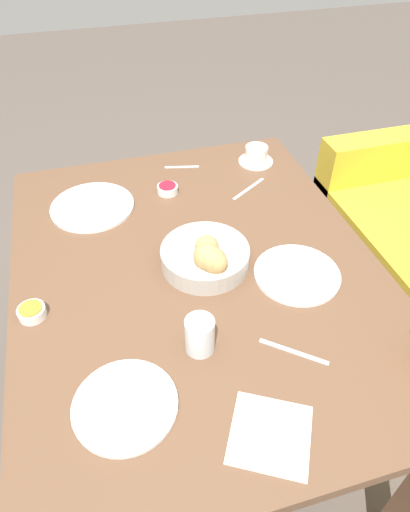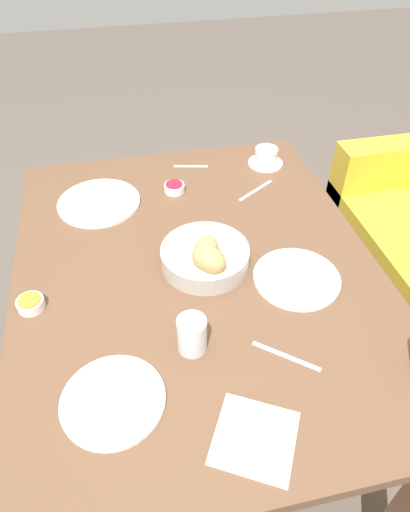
# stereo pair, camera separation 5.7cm
# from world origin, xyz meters

# --- Properties ---
(ground_plane) EXTENTS (10.00, 10.00, 0.00)m
(ground_plane) POSITION_xyz_m (0.00, 0.00, 0.00)
(ground_plane) COLOR #564C44
(dining_table) EXTENTS (1.25, 0.98, 0.76)m
(dining_table) POSITION_xyz_m (0.00, 0.00, 0.66)
(dining_table) COLOR brown
(dining_table) RESTS_ON ground_plane
(bread_basket) EXTENTS (0.24, 0.24, 0.11)m
(bread_basket) POSITION_xyz_m (0.01, 0.02, 0.80)
(bread_basket) COLOR #B2ADA3
(bread_basket) RESTS_ON dining_table
(plate_near_left) EXTENTS (0.26, 0.26, 0.01)m
(plate_near_left) POSITION_xyz_m (-0.35, -0.25, 0.76)
(plate_near_left) COLOR white
(plate_near_left) RESTS_ON dining_table
(plate_near_right) EXTENTS (0.22, 0.22, 0.01)m
(plate_near_right) POSITION_xyz_m (0.36, -0.25, 0.76)
(plate_near_right) COLOR white
(plate_near_right) RESTS_ON dining_table
(plate_far_center) EXTENTS (0.23, 0.23, 0.01)m
(plate_far_center) POSITION_xyz_m (0.10, 0.25, 0.76)
(plate_far_center) COLOR white
(plate_far_center) RESTS_ON dining_table
(water_tumbler) EXTENTS (0.07, 0.07, 0.09)m
(water_tumbler) POSITION_xyz_m (0.26, -0.06, 0.80)
(water_tumbler) COLOR silver
(water_tumbler) RESTS_ON dining_table
(coffee_cup) EXTENTS (0.12, 0.12, 0.06)m
(coffee_cup) POSITION_xyz_m (-0.47, 0.35, 0.79)
(coffee_cup) COLOR white
(coffee_cup) RESTS_ON dining_table
(jam_bowl_berry) EXTENTS (0.07, 0.07, 0.03)m
(jam_bowl_berry) POSITION_xyz_m (-0.37, 0.00, 0.77)
(jam_bowl_berry) COLOR white
(jam_bowl_berry) RESTS_ON dining_table
(jam_bowl_honey) EXTENTS (0.07, 0.07, 0.03)m
(jam_bowl_honey) POSITION_xyz_m (0.05, -0.43, 0.77)
(jam_bowl_honey) COLOR white
(jam_bowl_honey) RESTS_ON dining_table
(fork_silver) EXTENTS (0.11, 0.13, 0.00)m
(fork_silver) POSITION_xyz_m (0.33, 0.14, 0.76)
(fork_silver) COLOR #B7B7BC
(fork_silver) RESTS_ON dining_table
(knife_silver) EXTENTS (0.10, 0.14, 0.00)m
(knife_silver) POSITION_xyz_m (-0.32, 0.26, 0.76)
(knife_silver) COLOR #B7B7BC
(knife_silver) RESTS_ON dining_table
(spoon_coffee) EXTENTS (0.04, 0.12, 0.00)m
(spoon_coffee) POSITION_xyz_m (-0.51, 0.08, 0.76)
(spoon_coffee) COLOR #B7B7BC
(spoon_coffee) RESTS_ON dining_table
(napkin) EXTENTS (0.21, 0.21, 0.00)m
(napkin) POSITION_xyz_m (0.49, 0.01, 0.76)
(napkin) COLOR silver
(napkin) RESTS_ON dining_table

